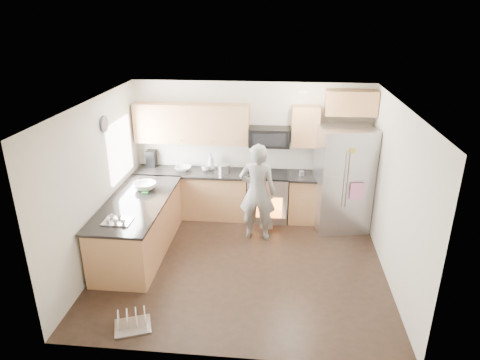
# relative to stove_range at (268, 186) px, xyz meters

# --- Properties ---
(ground) EXTENTS (4.50, 4.50, 0.00)m
(ground) POSITION_rel_stove_range_xyz_m (-0.35, -1.69, -0.68)
(ground) COLOR black
(ground) RESTS_ON ground
(room_shell) EXTENTS (4.54, 4.04, 2.62)m
(room_shell) POSITION_rel_stove_range_xyz_m (-0.39, -1.68, 1.00)
(room_shell) COLOR beige
(room_shell) RESTS_ON ground
(back_cabinet_run) EXTENTS (4.45, 0.64, 2.50)m
(back_cabinet_run) POSITION_rel_stove_range_xyz_m (-0.94, 0.06, 0.29)
(back_cabinet_run) COLOR #A26840
(back_cabinet_run) RESTS_ON ground
(peninsula) EXTENTS (0.96, 2.36, 1.04)m
(peninsula) POSITION_rel_stove_range_xyz_m (-2.10, -1.44, -0.21)
(peninsula) COLOR #A26840
(peninsula) RESTS_ON ground
(stove_range) EXTENTS (0.76, 0.97, 1.79)m
(stove_range) POSITION_rel_stove_range_xyz_m (0.00, 0.00, 0.00)
(stove_range) COLOR #B7B7BC
(stove_range) RESTS_ON ground
(refrigerator) EXTENTS (1.05, 0.88, 1.92)m
(refrigerator) POSITION_rel_stove_range_xyz_m (1.36, -0.23, 0.28)
(refrigerator) COLOR #B7B7BC
(refrigerator) RESTS_ON ground
(person) EXTENTS (0.67, 0.47, 1.76)m
(person) POSITION_rel_stove_range_xyz_m (-0.16, -0.79, 0.20)
(person) COLOR gray
(person) RESTS_ON ground
(dish_rack) EXTENTS (0.55, 0.50, 0.28)m
(dish_rack) POSITION_rel_stove_range_xyz_m (-1.61, -3.31, -0.60)
(dish_rack) COLOR #B7B7BC
(dish_rack) RESTS_ON ground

